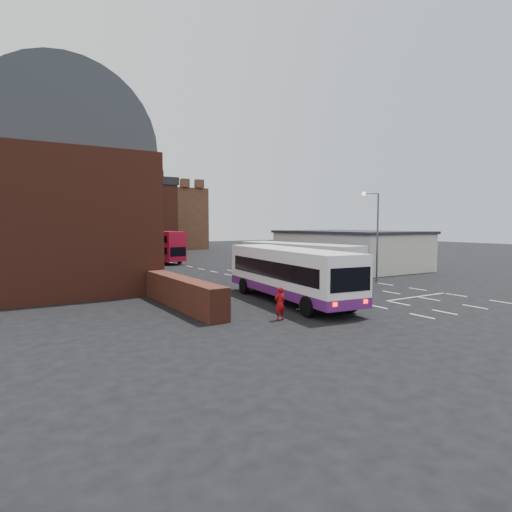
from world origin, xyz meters
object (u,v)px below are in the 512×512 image
street_lamp (375,228)px  pedestrian_beige (300,295)px  bus_red_double (159,246)px  pedestrian_red (280,303)px  bus_blue (322,263)px  bus_white_inbound (298,259)px  bus_white_outbound (289,270)px

street_lamp → pedestrian_beige: street_lamp is taller
bus_red_double → pedestrian_red: size_ratio=5.94×
pedestrian_red → pedestrian_beige: bearing=-148.6°
pedestrian_red → bus_blue: bearing=-138.7°
bus_blue → pedestrian_beige: bus_blue is taller
bus_red_double → pedestrian_red: (-5.86, -35.57, -1.30)m
pedestrian_red → pedestrian_beige: pedestrian_beige is taller
bus_white_inbound → street_lamp: street_lamp is taller
bus_white_outbound → bus_red_double: bearing=92.4°
bus_red_double → street_lamp: 29.48m
bus_white_inbound → bus_red_double: 24.80m
bus_white_inbound → bus_red_double: bearing=-88.2°
bus_white_outbound → bus_white_inbound: bearing=55.6°
street_lamp → pedestrian_red: 17.76m
pedestrian_red → pedestrian_beige: (2.59, 1.63, 0.01)m
bus_red_double → street_lamp: size_ratio=1.34×
bus_white_outbound → bus_blue: bearing=45.5°
bus_white_outbound → pedestrian_red: size_ratio=7.32×
bus_white_outbound → pedestrian_red: bearing=-125.0°
street_lamp → pedestrian_beige: (-12.88, -6.19, -3.81)m
bus_white_outbound → pedestrian_red: (-3.60, -4.06, -1.15)m
bus_red_double → pedestrian_red: bearing=74.5°
bus_blue → pedestrian_beige: bearing=40.7°
bus_white_inbound → pedestrian_red: bus_white_inbound is taller
pedestrian_beige → bus_blue: bearing=-124.5°
street_lamp → pedestrian_red: (-15.48, -7.82, -3.82)m
bus_white_inbound → street_lamp: 7.18m
bus_blue → street_lamp: size_ratio=1.23×
bus_white_outbound → bus_red_double: (2.26, 31.51, 0.14)m
bus_white_outbound → pedestrian_beige: 2.87m
bus_blue → bus_red_double: bearing=-77.5°
street_lamp → pedestrian_beige: 14.79m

